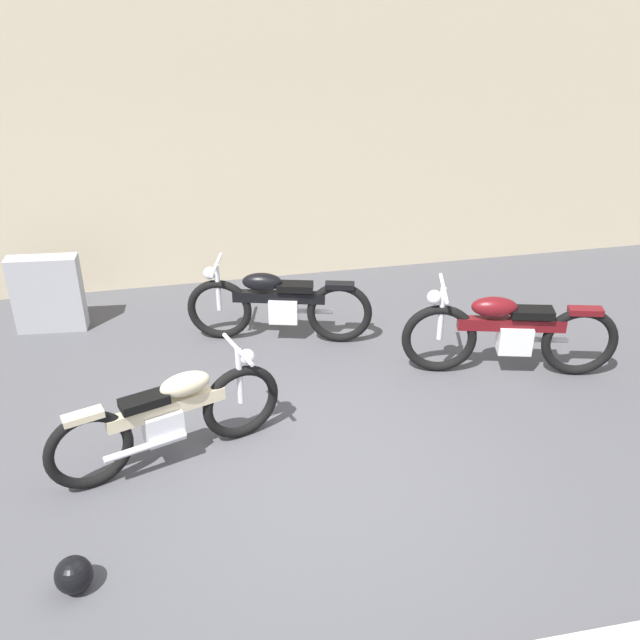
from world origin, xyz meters
name	(u,v)px	position (x,y,z in m)	size (l,w,h in m)	color
ground_plane	(316,476)	(0.00, 0.00, 0.00)	(40.00, 40.00, 0.00)	#47474C
building_wall	(250,135)	(0.00, 3.92, 1.74)	(18.00, 0.30, 3.49)	beige
stone_marker	(48,294)	(-2.34, 2.92, 0.43)	(0.73, 0.20, 0.85)	#9E9EA3
helmet	(74,575)	(-1.79, -0.79, 0.13)	(0.25, 0.25, 0.25)	black
motorcycle_maroon	(508,333)	(2.11, 1.14, 0.45)	(2.03, 0.75, 0.93)	black
motorcycle_cream	(170,417)	(-1.11, 0.45, 0.43)	(1.90, 0.83, 0.88)	black
motorcycle_black	(277,304)	(0.03, 2.21, 0.42)	(1.89, 0.71, 0.87)	black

